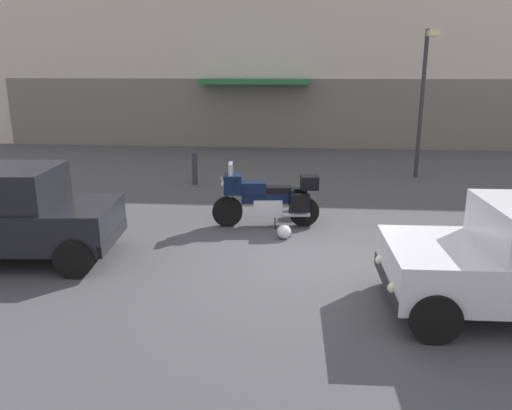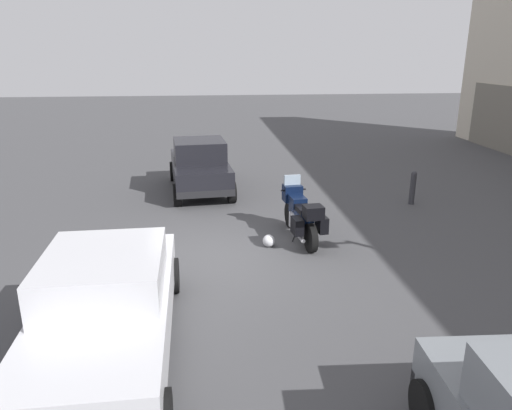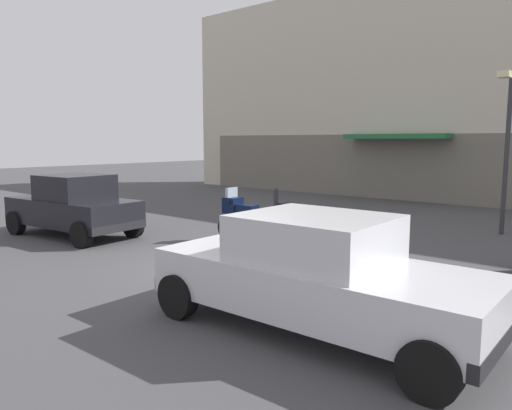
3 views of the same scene
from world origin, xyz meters
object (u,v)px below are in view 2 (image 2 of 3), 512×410
at_px(car_sedan_far, 107,305).
at_px(bollard_curbside, 413,187).
at_px(helmet, 269,241).
at_px(car_hatchback_near, 200,166).
at_px(motorcycle, 301,214).

height_order(car_sedan_far, bollard_curbside, car_sedan_far).
bearing_deg(helmet, car_hatchback_near, -162.01).
height_order(motorcycle, bollard_curbside, motorcycle).
xyz_separation_m(car_hatchback_near, car_sedan_far, (8.50, -1.28, -0.03)).
bearing_deg(bollard_curbside, motorcycle, -57.75).
relative_size(car_hatchback_near, bollard_curbside, 4.07).
xyz_separation_m(helmet, car_sedan_far, (3.74, -2.82, 0.64)).
bearing_deg(car_hatchback_near, car_sedan_far, 166.13).
bearing_deg(car_sedan_far, helmet, -38.37).
height_order(motorcycle, car_sedan_far, car_sedan_far).
distance_m(helmet, bollard_curbside, 5.29).
height_order(motorcycle, car_hatchback_near, car_hatchback_near).
bearing_deg(motorcycle, helmet, 109.33).
bearing_deg(motorcycle, car_hatchback_near, 22.19).
bearing_deg(bollard_curbside, car_sedan_far, -48.64).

